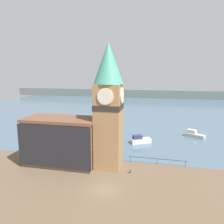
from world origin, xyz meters
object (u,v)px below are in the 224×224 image
at_px(pier_building, 61,141).
at_px(boat_near, 140,140).
at_px(clock_tower, 109,103).
at_px(mooring_bollard_near, 130,171).
at_px(boat_far, 194,135).

bearing_deg(pier_building, boat_near, 48.80).
height_order(clock_tower, pier_building, clock_tower).
bearing_deg(boat_near, pier_building, -158.78).
distance_m(clock_tower, boat_near, 17.84).
height_order(clock_tower, boat_near, clock_tower).
bearing_deg(pier_building, mooring_bollard_near, -5.76).
bearing_deg(clock_tower, boat_far, 51.78).
distance_m(pier_building, boat_far, 33.73).
xyz_separation_m(pier_building, boat_far, (25.41, 21.90, -3.51)).
bearing_deg(mooring_bollard_near, boat_far, 60.86).
distance_m(pier_building, boat_near, 19.40).
bearing_deg(pier_building, clock_tower, 2.79).
bearing_deg(boat_far, mooring_bollard_near, -89.94).
relative_size(boat_far, mooring_bollard_near, 7.11).
xyz_separation_m(pier_building, boat_near, (12.57, 14.36, -3.45)).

